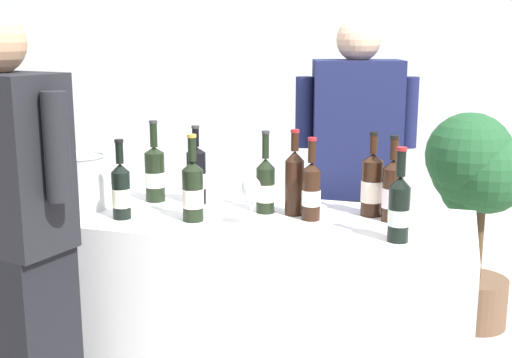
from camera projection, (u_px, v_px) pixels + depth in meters
wall_back at (347, 63)px, 4.94m from camera, size 8.00×0.10×2.80m
counter at (238, 322)px, 2.71m from camera, size 1.81×0.68×0.91m
wine_bottle_0 at (294, 181)px, 2.59m from camera, size 0.07×0.07×0.34m
wine_bottle_1 at (392, 190)px, 2.50m from camera, size 0.08×0.08×0.33m
wine_bottle_2 at (311, 190)px, 2.52m from camera, size 0.07×0.07×0.32m
wine_bottle_3 at (121, 191)px, 2.54m from camera, size 0.07×0.07×0.31m
wine_bottle_4 at (399, 208)px, 2.25m from camera, size 0.07×0.07×0.33m
wine_bottle_5 at (372, 185)px, 2.58m from camera, size 0.09×0.09×0.33m
wine_bottle_6 at (196, 175)px, 2.76m from camera, size 0.08×0.08×0.33m
wine_bottle_7 at (155, 173)px, 2.81m from camera, size 0.09×0.09×0.35m
wine_bottle_8 at (265, 185)px, 2.62m from camera, size 0.07×0.07×0.33m
wine_bottle_9 at (193, 191)px, 2.51m from camera, size 0.08×0.08×0.33m
wine_glass at (251, 191)px, 2.42m from camera, size 0.07×0.07×0.19m
ice_bucket at (81, 181)px, 2.68m from camera, size 0.21×0.21×0.22m
person_server at (353, 206)px, 3.07m from camera, size 0.53×0.34×1.69m
person_guest at (12, 271)px, 2.23m from camera, size 0.56×0.32×1.69m
potted_shrub at (475, 182)px, 3.62m from camera, size 0.56×0.48×1.20m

